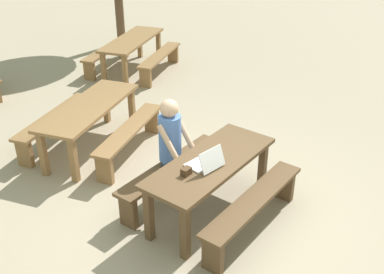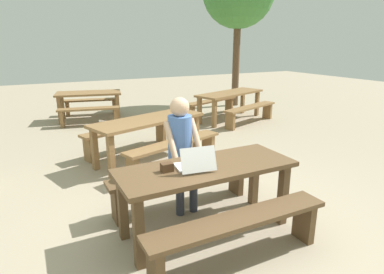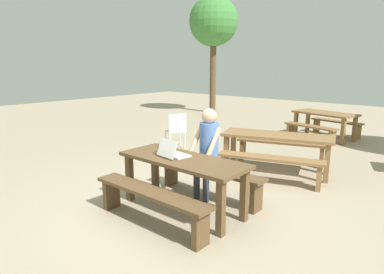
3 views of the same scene
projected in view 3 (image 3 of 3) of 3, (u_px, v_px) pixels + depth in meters
name	position (u px, v px, depth m)	size (l,w,h in m)	color
ground_plane	(183.00, 209.00, 4.75)	(30.00, 30.00, 0.00)	tan
picnic_table_front	(183.00, 166.00, 4.61)	(1.88, 0.72, 0.76)	brown
bench_near	(150.00, 199.00, 4.22)	(1.84, 0.30, 0.47)	brown
bench_far	(210.00, 175.00, 5.13)	(1.84, 0.30, 0.47)	brown
laptop	(173.00, 152.00, 4.65)	(0.40, 0.39, 0.26)	white
small_pouch	(163.00, 149.00, 4.88)	(0.12, 0.08, 0.09)	#4C331E
person_seated	(208.00, 146.00, 5.02)	(0.40, 0.40, 1.39)	#333847
plastic_chair	(176.00, 130.00, 8.12)	(0.60, 0.60, 0.87)	white
picnic_table_rear	(325.00, 117.00, 9.18)	(1.76, 1.12, 0.73)	olive
bench_rear_south	(310.00, 130.00, 8.85)	(1.49, 0.61, 0.44)	olive
bench_rear_north	(336.00, 125.00, 9.62)	(1.49, 0.61, 0.44)	olive
picnic_table_distant	(277.00, 140.00, 6.27)	(2.13, 1.28, 0.74)	olive
bench_distant_south	(270.00, 164.00, 5.73)	(1.82, 0.84, 0.47)	olive
bench_distant_north	(281.00, 147.00, 6.92)	(1.82, 0.84, 0.47)	olive
tree_left	(214.00, 23.00, 13.55)	(2.00, 2.00, 4.74)	brown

